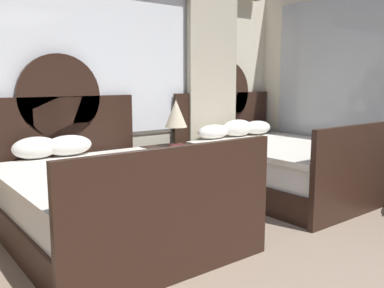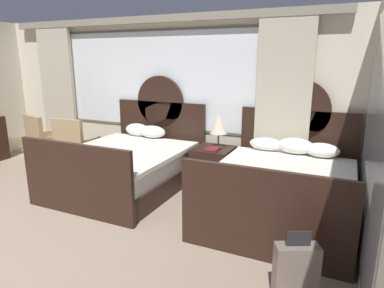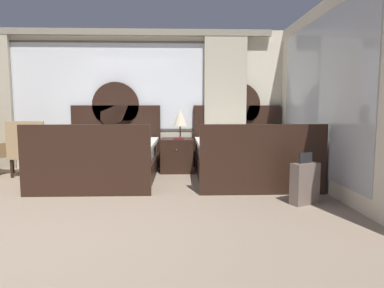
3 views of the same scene
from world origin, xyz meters
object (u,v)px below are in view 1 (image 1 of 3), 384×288
(bed_near_mirror, at_px, (278,164))
(book_on_nightstand, at_px, (181,147))
(bed_near_window, at_px, (105,196))
(nightstand_between_beds, at_px, (173,172))
(table_lamp_on_nightstand, at_px, (176,114))

(bed_near_mirror, bearing_deg, book_on_nightstand, 157.27)
(bed_near_window, relative_size, nightstand_between_beds, 3.60)
(bed_near_window, height_order, book_on_nightstand, bed_near_window)
(bed_near_window, xyz_separation_m, bed_near_mirror, (2.39, 0.01, 0.00))
(bed_near_window, xyz_separation_m, table_lamp_on_nightstand, (1.26, 0.64, 0.64))
(nightstand_between_beds, height_order, table_lamp_on_nightstand, table_lamp_on_nightstand)
(bed_near_window, relative_size, table_lamp_on_nightstand, 3.96)
(bed_near_window, distance_m, table_lamp_on_nightstand, 1.56)
(bed_near_mirror, height_order, table_lamp_on_nightstand, bed_near_mirror)
(bed_near_mirror, bearing_deg, table_lamp_on_nightstand, 150.64)
(table_lamp_on_nightstand, bearing_deg, bed_near_window, -153.01)
(nightstand_between_beds, relative_size, book_on_nightstand, 2.37)
(bed_near_mirror, xyz_separation_m, book_on_nightstand, (-1.16, 0.49, 0.27))
(nightstand_between_beds, bearing_deg, bed_near_mirror, -26.81)
(bed_near_window, relative_size, book_on_nightstand, 8.53)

